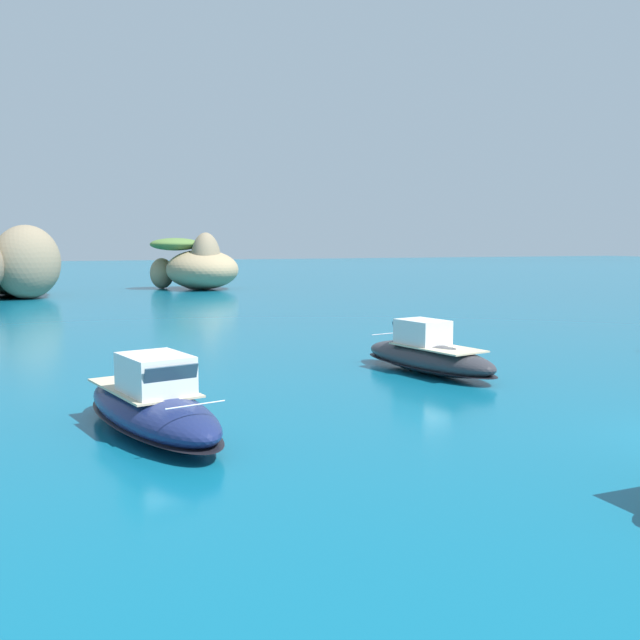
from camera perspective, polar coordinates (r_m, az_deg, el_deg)
The scene contains 3 objects.
islet_small at distance 79.97m, azimuth -10.02°, elevation 4.33°, with size 10.18×10.45×6.45m.
motorboat_navy at distance 20.05m, azimuth -13.73°, elevation -6.93°, with size 3.87×8.01×2.27m.
motorboat_charcoal at distance 28.70m, azimuth 8.87°, elevation -2.89°, with size 3.48×7.57×2.16m.
Camera 1 is at (-16.99, -12.34, 5.33)m, focal length 38.74 mm.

